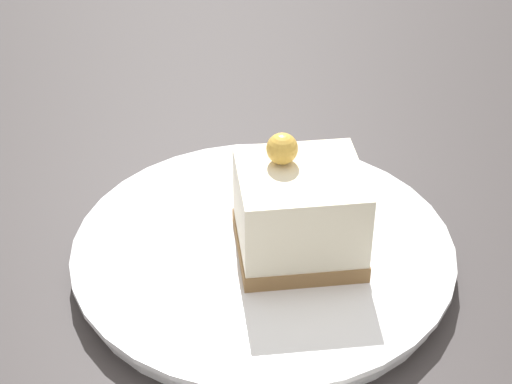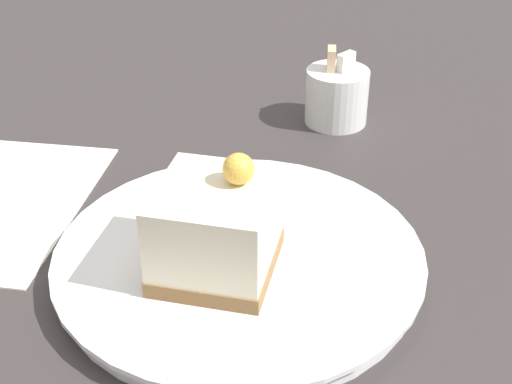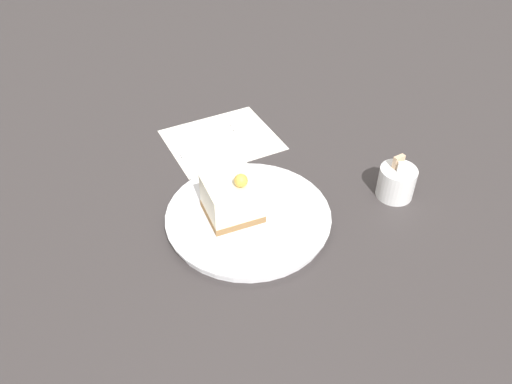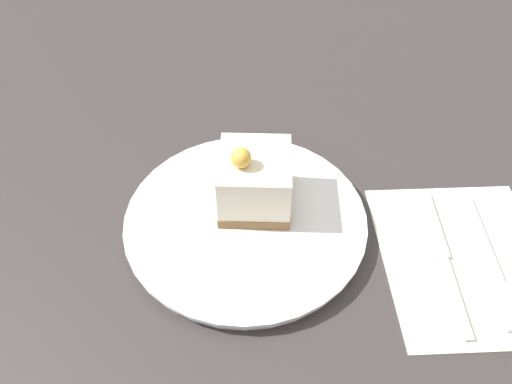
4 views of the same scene
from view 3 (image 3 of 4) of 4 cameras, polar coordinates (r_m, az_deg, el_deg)
ground_plane at (r=0.81m, az=1.75°, el=-3.62°), size 4.00×4.00×0.00m
plate at (r=0.81m, az=-0.88°, el=-2.87°), size 0.27×0.27×0.02m
cake_slice at (r=0.78m, az=-2.73°, el=-0.71°), size 0.09×0.09×0.09m
napkin at (r=1.00m, az=-3.93°, el=6.01°), size 0.22×0.24×0.00m
fork at (r=1.02m, az=-3.67°, el=7.08°), size 0.05×0.17×0.00m
knife at (r=0.97m, az=-4.33°, el=5.19°), size 0.05×0.19×0.00m
sugar_bowl at (r=0.88m, az=15.76°, el=1.12°), size 0.06×0.06×0.08m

